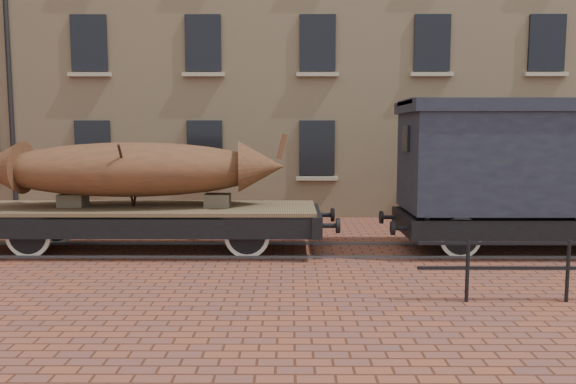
{
  "coord_description": "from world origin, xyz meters",
  "views": [
    {
      "loc": [
        0.17,
        -12.57,
        2.73
      ],
      "look_at": [
        0.12,
        0.5,
        1.3
      ],
      "focal_mm": 35.0,
      "sensor_mm": 36.0,
      "label": 1
    }
  ],
  "objects": [
    {
      "name": "goods_van",
      "position": [
        5.62,
        0.0,
        2.14
      ],
      "size": [
        6.61,
        2.41,
        3.42
      ],
      "color": "black",
      "rests_on": "ground"
    },
    {
      "name": "rail_track",
      "position": [
        0.0,
        0.0,
        0.03
      ],
      "size": [
        30.0,
        1.52,
        0.06
      ],
      "color": "#59595E",
      "rests_on": "ground"
    },
    {
      "name": "flatcar_wagon",
      "position": [
        -3.11,
        0.0,
        0.82
      ],
      "size": [
        8.68,
        2.35,
        1.31
      ],
      "color": "brown",
      "rests_on": "ground"
    },
    {
      "name": "warehouse_cream",
      "position": [
        3.0,
        9.99,
        7.0
      ],
      "size": [
        40.0,
        10.19,
        14.0
      ],
      "color": "#D3B588",
      "rests_on": "ground"
    },
    {
      "name": "iron_boat",
      "position": [
        -3.38,
        -0.0,
        1.87
      ],
      "size": [
        6.97,
        2.43,
        1.65
      ],
      "color": "brown",
      "rests_on": "flatcar_wagon"
    },
    {
      "name": "ground",
      "position": [
        0.0,
        0.0,
        0.0
      ],
      "size": [
        90.0,
        90.0,
        0.0
      ],
      "primitive_type": "plane",
      "color": "brown"
    }
  ]
}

